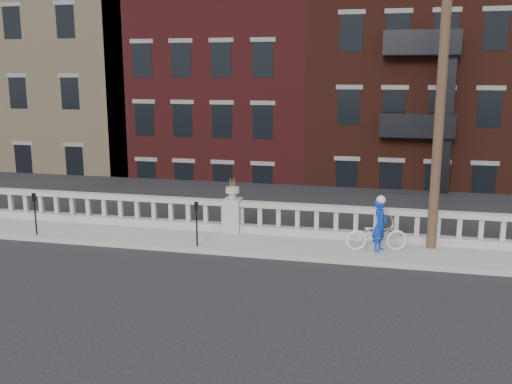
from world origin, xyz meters
TOP-DOWN VIEW (x-y plane):
  - ground at (0.00, 0.00)m, footprint 120.00×120.00m
  - sidewalk at (0.00, 3.00)m, footprint 32.00×2.20m
  - balustrade at (0.00, 3.95)m, footprint 28.00×0.34m
  - planter_pedestal at (0.00, 3.95)m, footprint 0.55×0.55m
  - lower_level at (0.56, 23.04)m, footprint 80.00×44.00m
  - utility_pole at (6.20, 3.60)m, footprint 1.60×0.28m
  - parking_meter_c at (-6.02, 2.15)m, footprint 0.10×0.09m
  - parking_meter_d at (-0.61, 2.15)m, footprint 0.10×0.09m
  - bicycle at (4.61, 2.98)m, footprint 1.87×1.03m
  - cyclist at (4.70, 2.94)m, footprint 0.54×0.65m

SIDE VIEW (x-z plane):
  - ground at x=0.00m, z-range 0.00..0.00m
  - sidewalk at x=0.00m, z-range 0.00..0.15m
  - bicycle at x=4.61m, z-range 0.15..1.08m
  - balustrade at x=0.00m, z-range 0.13..1.16m
  - planter_pedestal at x=0.00m, z-range -0.05..1.71m
  - cyclist at x=4.70m, z-range 0.15..1.69m
  - parking_meter_c at x=-6.02m, z-range 0.32..1.68m
  - parking_meter_d at x=-0.61m, z-range 0.32..1.68m
  - lower_level at x=0.56m, z-range -7.77..13.03m
  - utility_pole at x=6.20m, z-range 0.24..10.24m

